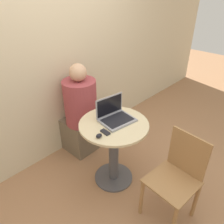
{
  "coord_description": "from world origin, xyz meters",
  "views": [
    {
      "loc": [
        -1.33,
        -1.23,
        1.98
      ],
      "look_at": [
        0.03,
        0.05,
        0.86
      ],
      "focal_mm": 35.0,
      "sensor_mm": 36.0,
      "label": 1
    }
  ],
  "objects": [
    {
      "name": "ground_plane",
      "position": [
        0.0,
        0.0,
        0.0
      ],
      "size": [
        12.0,
        12.0,
        0.0
      ],
      "primitive_type": "plane",
      "color": "#9E704C"
    },
    {
      "name": "chair_empty",
      "position": [
        0.08,
        -0.7,
        0.46
      ],
      "size": [
        0.43,
        0.43,
        0.88
      ],
      "color": "#9E7042",
      "rests_on": "ground_plane"
    },
    {
      "name": "back_wall",
      "position": [
        0.0,
        0.91,
        1.3
      ],
      "size": [
        7.0,
        0.05,
        2.6
      ],
      "color": "beige",
      "rests_on": "ground_plane"
    },
    {
      "name": "laptop",
      "position": [
        0.06,
        0.04,
        0.81
      ],
      "size": [
        0.37,
        0.3,
        0.23
      ],
      "color": "gray",
      "rests_on": "round_table"
    },
    {
      "name": "round_table",
      "position": [
        0.0,
        0.0,
        0.51
      ],
      "size": [
        0.7,
        0.7,
        0.76
      ],
      "color": "#4C4C51",
      "rests_on": "ground_plane"
    },
    {
      "name": "person_seated",
      "position": [
        0.09,
        0.71,
        0.5
      ],
      "size": [
        0.39,
        0.61,
        1.21
      ],
      "color": "brown",
      "rests_on": "ground_plane"
    },
    {
      "name": "computer_mouse",
      "position": [
        -0.26,
        -0.06,
        0.78
      ],
      "size": [
        0.06,
        0.04,
        0.04
      ],
      "color": "black",
      "rests_on": "round_table"
    },
    {
      "name": "cell_phone",
      "position": [
        -0.17,
        -0.05,
        0.77
      ],
      "size": [
        0.05,
        0.1,
        0.02
      ],
      "color": "black",
      "rests_on": "round_table"
    }
  ]
}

